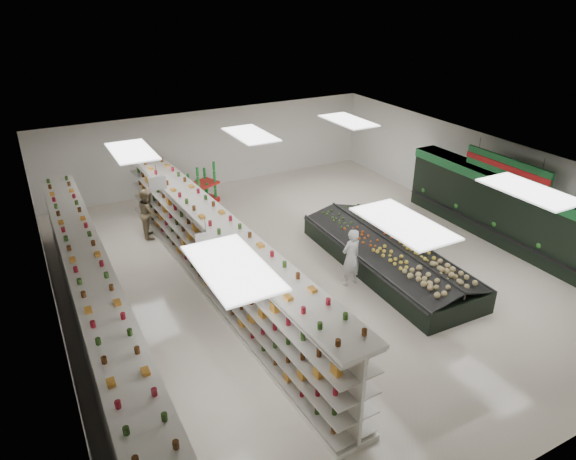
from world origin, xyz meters
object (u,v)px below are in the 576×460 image
gondola_left (96,307)px  shopper_background (149,213)px  produce_island (387,255)px  soda_endcap (202,186)px  shopper_main (351,257)px  gondola_center (215,256)px

gondola_left → shopper_background: bearing=63.6°
gondola_left → produce_island: (8.28, -0.43, -0.56)m
produce_island → soda_endcap: size_ratio=4.32×
soda_endcap → shopper_background: (-2.52, -1.86, 0.13)m
gondola_left → shopper_main: size_ratio=7.24×
gondola_center → shopper_main: size_ratio=7.57×
gondola_left → produce_island: size_ratio=1.94×
produce_island → soda_endcap: soda_endcap is taller
gondola_left → produce_island: gondola_left is taller
produce_island → shopper_main: shopper_main is taller
gondola_center → shopper_main: gondola_center is taller
produce_island → soda_endcap: bearing=113.4°
gondola_center → soda_endcap: size_ratio=8.77×
shopper_main → produce_island: bearing=-177.9°
gondola_left → gondola_center: 3.46m
shopper_main → soda_endcap: bearing=-84.0°
gondola_left → soda_endcap: bearing=54.1°
produce_island → gondola_center: bearing=164.5°
gondola_center → shopper_background: bearing=98.0°
produce_island → shopper_background: shopper_background is taller
produce_island → shopper_main: size_ratio=3.73×
gondola_left → shopper_background: gondola_left is taller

